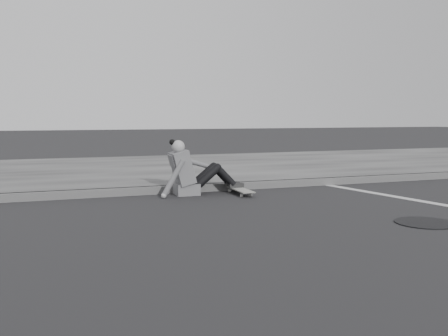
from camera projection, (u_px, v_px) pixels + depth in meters
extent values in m
plane|color=black|center=(230.00, 226.00, 5.60)|extent=(80.00, 80.00, 0.00)
cube|color=#484848|center=(174.00, 189.00, 8.01)|extent=(24.00, 0.16, 0.12)
cube|color=#3D3D3D|center=(140.00, 170.00, 10.83)|extent=(24.00, 6.00, 0.12)
cylinder|color=black|center=(425.00, 223.00, 5.75)|extent=(0.68, 0.68, 0.01)
cylinder|color=#9E9E99|center=(242.00, 195.00, 7.60)|extent=(0.03, 0.05, 0.05)
cylinder|color=#9E9E99|center=(251.00, 195.00, 7.65)|extent=(0.03, 0.05, 0.05)
cylinder|color=#9E9E99|center=(230.00, 191.00, 8.09)|extent=(0.03, 0.05, 0.05)
cylinder|color=#9E9E99|center=(238.00, 190.00, 8.14)|extent=(0.03, 0.05, 0.05)
cube|color=#313033|center=(246.00, 193.00, 7.62)|extent=(0.16, 0.04, 0.03)
cube|color=#313033|center=(234.00, 189.00, 8.11)|extent=(0.16, 0.04, 0.03)
cube|color=slate|center=(240.00, 189.00, 7.86)|extent=(0.20, 0.78, 0.02)
cube|color=#535355|center=(187.00, 189.00, 7.83)|extent=(0.36, 0.34, 0.18)
cube|color=#535355|center=(182.00, 168.00, 7.77)|extent=(0.37, 0.40, 0.57)
cube|color=#535355|center=(174.00, 160.00, 7.71)|extent=(0.14, 0.30, 0.20)
cylinder|color=gray|center=(179.00, 152.00, 7.72)|extent=(0.09, 0.09, 0.08)
sphere|color=gray|center=(178.00, 147.00, 7.71)|extent=(0.20, 0.20, 0.20)
sphere|color=black|center=(172.00, 142.00, 7.69)|extent=(0.09, 0.09, 0.09)
cylinder|color=black|center=(207.00, 176.00, 7.83)|extent=(0.43, 0.13, 0.39)
cylinder|color=black|center=(204.00, 175.00, 8.00)|extent=(0.43, 0.13, 0.39)
cylinder|color=black|center=(225.00, 176.00, 7.93)|extent=(0.35, 0.11, 0.36)
cylinder|color=black|center=(222.00, 175.00, 8.10)|extent=(0.35, 0.11, 0.36)
sphere|color=black|center=(217.00, 168.00, 7.87)|extent=(0.13, 0.13, 0.13)
sphere|color=black|center=(214.00, 167.00, 8.04)|extent=(0.13, 0.13, 0.13)
cube|color=black|center=(236.00, 185.00, 8.01)|extent=(0.24, 0.08, 0.07)
cube|color=black|center=(232.00, 184.00, 8.18)|extent=(0.24, 0.08, 0.07)
cylinder|color=#535355|center=(173.00, 179.00, 7.52)|extent=(0.38, 0.08, 0.58)
sphere|color=gray|center=(164.00, 196.00, 7.48)|extent=(0.08, 0.08, 0.08)
cylinder|color=#535355|center=(194.00, 162.00, 7.99)|extent=(0.48, 0.08, 0.21)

